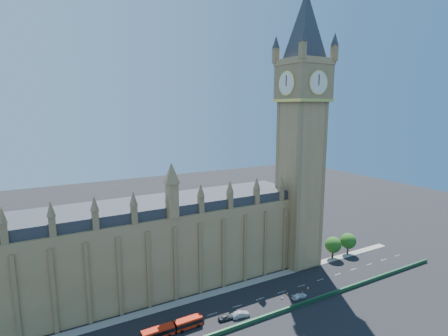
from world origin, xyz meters
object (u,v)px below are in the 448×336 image
red_bus (173,328)px  car_grey (226,317)px  car_white (300,296)px  car_silver (241,314)px

red_bus → car_grey: red_bus is taller
red_bus → car_grey: 14.64m
car_grey → car_white: bearing=-88.0°
car_white → red_bus: bearing=85.3°
red_bus → car_silver: 18.71m
red_bus → car_white: size_ratio=3.10×
car_grey → car_silver: 4.11m
car_grey → car_white: car_grey is taller
car_silver → car_white: (20.37, -0.42, -0.08)m
car_grey → car_silver: (4.00, -0.93, 0.07)m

